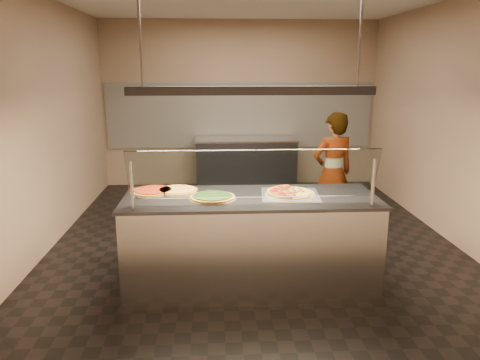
{
  "coord_description": "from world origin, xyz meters",
  "views": [
    {
      "loc": [
        -0.48,
        -5.69,
        2.16
      ],
      "look_at": [
        -0.22,
        -0.97,
        1.02
      ],
      "focal_mm": 35.0,
      "sensor_mm": 36.0,
      "label": 1
    }
  ],
  "objects": [
    {
      "name": "half_pizza_sausage",
      "position": [
        0.37,
        -1.26,
        0.96
      ],
      "size": [
        0.27,
        0.48,
        0.04
      ],
      "color": "#946220",
      "rests_on": "perforated_tray"
    },
    {
      "name": "pizza_tomato",
      "position": [
        -1.11,
        -1.07,
        0.94
      ],
      "size": [
        0.46,
        0.46,
        0.03
      ],
      "color": "silver",
      "rests_on": "serving_counter"
    },
    {
      "name": "pizza_spatula",
      "position": [
        -0.67,
        -1.08,
        0.96
      ],
      "size": [
        0.27,
        0.19,
        0.02
      ],
      "color": "#B7B7BC",
      "rests_on": "pizza_spinach"
    },
    {
      "name": "wall_left",
      "position": [
        -2.51,
        0.0,
        1.5
      ],
      "size": [
        0.02,
        6.0,
        3.0
      ],
      "primitive_type": "cube",
      "color": "tan",
      "rests_on": "ground"
    },
    {
      "name": "pizza_cheese",
      "position": [
        -0.87,
        -1.07,
        0.94
      ],
      "size": [
        0.45,
        0.45,
        0.03
      ],
      "color": "silver",
      "rests_on": "serving_counter"
    },
    {
      "name": "lamp_rod_left",
      "position": [
        -1.13,
        -1.29,
        2.5
      ],
      "size": [
        0.02,
        0.02,
        1.01
      ],
      "primitive_type": "cylinder",
      "color": "#B7B7BC",
      "rests_on": "ceiling"
    },
    {
      "name": "ground",
      "position": [
        0.0,
        0.0,
        -0.01
      ],
      "size": [
        5.0,
        6.0,
        0.02
      ],
      "primitive_type": "cube",
      "color": "black",
      "rests_on": "ground"
    },
    {
      "name": "half_pizza_pepperoni",
      "position": [
        0.15,
        -1.26,
        0.96
      ],
      "size": [
        0.27,
        0.48,
        0.05
      ],
      "color": "#946220",
      "rests_on": "perforated_tray"
    },
    {
      "name": "serving_counter",
      "position": [
        -0.13,
        -1.29,
        0.47
      ],
      "size": [
        2.48,
        0.94,
        0.93
      ],
      "color": "#B7B7BC",
      "rests_on": "ground"
    },
    {
      "name": "heat_lamp_housing",
      "position": [
        -0.13,
        -1.29,
        1.95
      ],
      "size": [
        2.3,
        0.18,
        0.08
      ],
      "primitive_type": "cube",
      "color": "#38383D",
      "rests_on": "ceiling"
    },
    {
      "name": "worker",
      "position": [
        1.08,
        0.27,
        0.8
      ],
      "size": [
        0.67,
        0.54,
        1.6
      ],
      "primitive_type": "imported",
      "rotation": [
        0.0,
        0.0,
        3.44
      ],
      "color": "#34313B",
      "rests_on": "ground"
    },
    {
      "name": "pizza_spinach",
      "position": [
        -0.51,
        -1.35,
        0.95
      ],
      "size": [
        0.46,
        0.46,
        0.03
      ],
      "color": "silver",
      "rests_on": "serving_counter"
    },
    {
      "name": "tile_band",
      "position": [
        0.0,
        2.98,
        1.3
      ],
      "size": [
        4.9,
        0.02,
        1.2
      ],
      "primitive_type": "cube",
      "color": "silver",
      "rests_on": "wall_back"
    },
    {
      "name": "wall_back",
      "position": [
        0.0,
        3.01,
        1.5
      ],
      "size": [
        5.0,
        0.02,
        3.0
      ],
      "primitive_type": "cube",
      "color": "tan",
      "rests_on": "ground"
    },
    {
      "name": "wall_front",
      "position": [
        0.0,
        -3.01,
        1.5
      ],
      "size": [
        5.0,
        0.02,
        3.0
      ],
      "primitive_type": "cube",
      "color": "tan",
      "rests_on": "ground"
    },
    {
      "name": "prep_table",
      "position": [
        0.08,
        2.55,
        0.47
      ],
      "size": [
        1.79,
        0.74,
        0.93
      ],
      "color": "#38383D",
      "rests_on": "ground"
    },
    {
      "name": "perforated_tray",
      "position": [
        0.26,
        -1.26,
        0.94
      ],
      "size": [
        0.61,
        0.61,
        0.01
      ],
      "color": "silver",
      "rests_on": "serving_counter"
    },
    {
      "name": "wall_right",
      "position": [
        2.51,
        0.0,
        1.5
      ],
      "size": [
        0.02,
        6.0,
        3.0
      ],
      "primitive_type": "cube",
      "color": "tan",
      "rests_on": "ground"
    },
    {
      "name": "lamp_rod_right",
      "position": [
        0.87,
        -1.29,
        2.5
      ],
      "size": [
        0.02,
        0.02,
        1.01
      ],
      "primitive_type": "cylinder",
      "color": "#B7B7BC",
      "rests_on": "ceiling"
    },
    {
      "name": "sneeze_guard",
      "position": [
        -0.13,
        -1.63,
        1.23
      ],
      "size": [
        2.24,
        0.18,
        0.54
      ],
      "color": "#B7B7BC",
      "rests_on": "serving_counter"
    }
  ]
}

